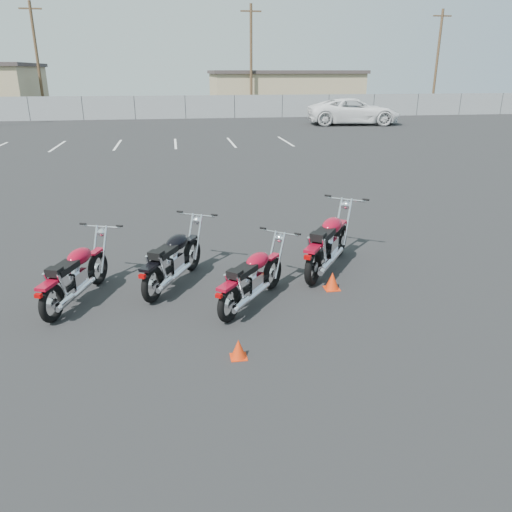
{
  "coord_description": "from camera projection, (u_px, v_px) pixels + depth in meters",
  "views": [
    {
      "loc": [
        -1.08,
        -7.31,
        3.63
      ],
      "look_at": [
        0.2,
        0.6,
        0.65
      ],
      "focal_mm": 35.0,
      "sensor_mm": 36.0,
      "label": 1
    }
  ],
  "objects": [
    {
      "name": "training_cone_extra",
      "position": [
        238.0,
        349.0,
        6.68
      ],
      "size": [
        0.22,
        0.22,
        0.27
      ],
      "color": "red",
      "rests_on": "ground"
    },
    {
      "name": "chainlink_fence",
      "position": [
        185.0,
        107.0,
        40.26
      ],
      "size": [
        80.06,
        0.06,
        1.8
      ],
      "color": "gray",
      "rests_on": "ground"
    },
    {
      "name": "utility_pole_d",
      "position": [
        437.0,
        59.0,
        47.17
      ],
      "size": [
        1.8,
        0.24,
        9.0
      ],
      "color": "#463220",
      "rests_on": "ground"
    },
    {
      "name": "motorcycle_third_red",
      "position": [
        328.0,
        243.0,
        9.53
      ],
      "size": [
        1.78,
        2.25,
        1.19
      ],
      "color": "black",
      "rests_on": "ground"
    },
    {
      "name": "white_van",
      "position": [
        354.0,
        104.0,
        35.55
      ],
      "size": [
        3.89,
        7.87,
        2.87
      ],
      "primitive_type": "imported",
      "rotation": [
        0.0,
        0.0,
        1.45
      ],
      "color": "white",
      "rests_on": "ground"
    },
    {
      "name": "ground",
      "position": [
        250.0,
        306.0,
        8.19
      ],
      "size": [
        120.0,
        120.0,
        0.0
      ],
      "primitive_type": "plane",
      "color": "black",
      "rests_on": "ground"
    },
    {
      "name": "motorcycle_second_black",
      "position": [
        173.0,
        259.0,
        8.85
      ],
      "size": [
        1.42,
        2.11,
        1.08
      ],
      "color": "black",
      "rests_on": "ground"
    },
    {
      "name": "tan_building_east",
      "position": [
        283.0,
        90.0,
        49.75
      ],
      "size": [
        14.4,
        9.4,
        3.7
      ],
      "color": "tan",
      "rests_on": "ground"
    },
    {
      "name": "motorcycle_front_red",
      "position": [
        76.0,
        275.0,
        8.21
      ],
      "size": [
        1.16,
        2.11,
        1.05
      ],
      "color": "black",
      "rests_on": "ground"
    },
    {
      "name": "training_cone_near",
      "position": [
        332.0,
        281.0,
        8.79
      ],
      "size": [
        0.26,
        0.26,
        0.31
      ],
      "color": "red",
      "rests_on": "ground"
    },
    {
      "name": "motorcycle_rear_red",
      "position": [
        252.0,
        278.0,
        8.12
      ],
      "size": [
        1.6,
        1.85,
        1.01
      ],
      "color": "black",
      "rests_on": "ground"
    },
    {
      "name": "parking_line_stripes",
      "position": [
        147.0,
        144.0,
        26.32
      ],
      "size": [
        15.12,
        4.0,
        0.01
      ],
      "color": "silver",
      "rests_on": "ground"
    },
    {
      "name": "utility_pole_b",
      "position": [
        37.0,
        58.0,
        41.76
      ],
      "size": [
        1.8,
        0.24,
        9.0
      ],
      "color": "#463220",
      "rests_on": "ground"
    },
    {
      "name": "utility_pole_c",
      "position": [
        251.0,
        58.0,
        43.54
      ],
      "size": [
        1.8,
        0.24,
        9.0
      ],
      "color": "#463220",
      "rests_on": "ground"
    }
  ]
}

